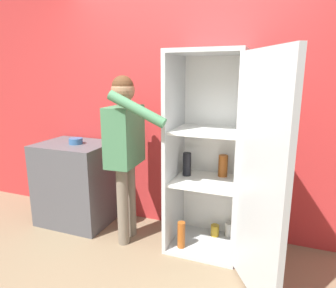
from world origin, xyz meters
TOP-DOWN VIEW (x-y plane):
  - ground_plane at (0.00, 0.00)m, footprint 12.00×12.00m
  - wall_back at (0.00, 0.98)m, footprint 7.00×0.06m
  - refrigerator at (0.42, 0.56)m, footprint 1.02×1.14m
  - person at (-0.45, 0.48)m, footprint 0.64×0.56m
  - counter at (-1.16, 0.63)m, footprint 0.76×0.60m
  - bowl at (-1.12, 0.62)m, footprint 0.14×0.14m

SIDE VIEW (x-z plane):
  - ground_plane at x=0.00m, z-range 0.00..0.00m
  - counter at x=-1.16m, z-range 0.00..0.90m
  - refrigerator at x=0.42m, z-range -0.01..1.80m
  - bowl at x=-1.12m, z-range 0.90..0.96m
  - person at x=-0.45m, z-range 0.21..1.82m
  - wall_back at x=0.00m, z-range 0.00..2.55m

